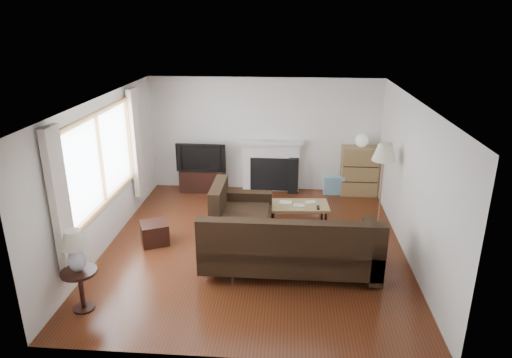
# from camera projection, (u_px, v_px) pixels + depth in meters

# --- Properties ---
(room) EXTENTS (5.10, 5.60, 2.54)m
(room) POSITION_uv_depth(u_px,v_px,m) (255.00, 177.00, 7.41)
(room) COLOR #532512
(room) RESTS_ON ground
(window) EXTENTS (0.12, 2.74, 1.54)m
(window) POSITION_uv_depth(u_px,v_px,m) (101.00, 159.00, 7.30)
(window) COLOR olive
(window) RESTS_ON room
(curtain_near) EXTENTS (0.10, 0.35, 2.10)m
(curtain_near) POSITION_uv_depth(u_px,v_px,m) (60.00, 205.00, 5.92)
(curtain_near) COLOR silver
(curtain_near) RESTS_ON room
(curtain_far) EXTENTS (0.10, 0.35, 2.10)m
(curtain_far) POSITION_uv_depth(u_px,v_px,m) (136.00, 143.00, 8.77)
(curtain_far) COLOR silver
(curtain_far) RESTS_ON room
(fireplace) EXTENTS (1.40, 0.26, 1.15)m
(fireplace) POSITION_uv_depth(u_px,v_px,m) (271.00, 166.00, 10.11)
(fireplace) COLOR white
(fireplace) RESTS_ON room
(tv_stand) EXTENTS (0.98, 0.44, 0.49)m
(tv_stand) POSITION_uv_depth(u_px,v_px,m) (203.00, 180.00, 10.20)
(tv_stand) COLOR black
(tv_stand) RESTS_ON ground
(television) EXTENTS (1.09, 0.14, 0.63)m
(television) POSITION_uv_depth(u_px,v_px,m) (202.00, 156.00, 10.01)
(television) COLOR black
(television) RESTS_ON tv_stand
(speaker_left) EXTENTS (0.33, 0.35, 0.86)m
(speaker_left) POSITION_uv_depth(u_px,v_px,m) (214.00, 172.00, 10.16)
(speaker_left) COLOR black
(speaker_left) RESTS_ON ground
(speaker_right) EXTENTS (0.23, 0.27, 0.79)m
(speaker_right) POSITION_uv_depth(u_px,v_px,m) (293.00, 175.00, 10.05)
(speaker_right) COLOR black
(speaker_right) RESTS_ON ground
(bookshelf) EXTENTS (0.78, 0.37, 1.08)m
(bookshelf) POSITION_uv_depth(u_px,v_px,m) (359.00, 171.00, 9.88)
(bookshelf) COLOR olive
(bookshelf) RESTS_ON ground
(globe_lamp) EXTENTS (0.27, 0.27, 0.27)m
(globe_lamp) POSITION_uv_depth(u_px,v_px,m) (362.00, 141.00, 9.65)
(globe_lamp) COLOR white
(globe_lamp) RESTS_ON bookshelf
(sectional_sofa) EXTENTS (2.91, 2.13, 0.94)m
(sectional_sofa) POSITION_uv_depth(u_px,v_px,m) (290.00, 243.00, 6.92)
(sectional_sofa) COLOR black
(sectional_sofa) RESTS_ON ground
(coffee_table) EXTENTS (1.13, 0.67, 0.43)m
(coffee_table) POSITION_uv_depth(u_px,v_px,m) (298.00, 215.00, 8.50)
(coffee_table) COLOR #987C49
(coffee_table) RESTS_ON ground
(footstool) EXTENTS (0.59, 0.59, 0.37)m
(footstool) POSITION_uv_depth(u_px,v_px,m) (155.00, 233.00, 7.85)
(footstool) COLOR black
(footstool) RESTS_ON ground
(floor_lamp) EXTENTS (0.55, 0.55, 1.65)m
(floor_lamp) POSITION_uv_depth(u_px,v_px,m) (381.00, 188.00, 8.09)
(floor_lamp) COLOR #C78045
(floor_lamp) RESTS_ON ground
(side_table) EXTENTS (0.47, 0.47, 0.58)m
(side_table) POSITION_uv_depth(u_px,v_px,m) (82.00, 290.00, 6.05)
(side_table) COLOR black
(side_table) RESTS_ON ground
(table_lamp) EXTENTS (0.35, 0.35, 0.57)m
(table_lamp) POSITION_uv_depth(u_px,v_px,m) (76.00, 251.00, 5.85)
(table_lamp) COLOR silver
(table_lamp) RESTS_ON side_table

